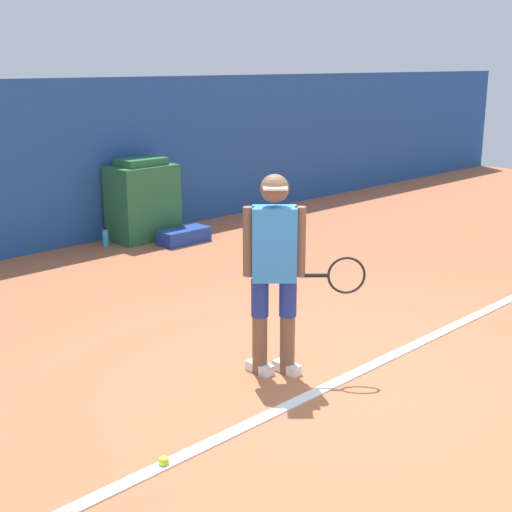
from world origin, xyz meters
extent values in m
plane|color=#B76642|center=(0.00, 0.00, 0.00)|extent=(24.00, 24.00, 0.00)
cube|color=#234C99|center=(0.00, 5.24, 1.11)|extent=(24.00, 0.10, 2.22)
cube|color=white|center=(0.00, -0.06, 0.01)|extent=(21.60, 0.10, 0.01)
cylinder|color=brown|center=(-0.20, 0.51, 0.24)|extent=(0.12, 0.12, 0.48)
cylinder|color=navy|center=(-0.20, 0.51, 0.63)|extent=(0.14, 0.14, 0.30)
cube|color=white|center=(-0.20, 0.51, 0.04)|extent=(0.10, 0.24, 0.08)
cylinder|color=brown|center=(-0.04, 0.35, 0.24)|extent=(0.12, 0.12, 0.48)
cylinder|color=navy|center=(-0.04, 0.35, 0.63)|extent=(0.14, 0.14, 0.30)
cube|color=white|center=(-0.04, 0.35, 0.04)|extent=(0.10, 0.24, 0.08)
cube|color=#338CE0|center=(-0.12, 0.43, 1.07)|extent=(0.38, 0.38, 0.58)
sphere|color=brown|center=(-0.12, 0.43, 1.50)|extent=(0.22, 0.22, 0.22)
cube|color=white|center=(-0.19, 0.36, 1.52)|extent=(0.21, 0.21, 0.02)
cylinder|color=brown|center=(-0.26, 0.57, 1.09)|extent=(0.09, 0.09, 0.54)
cylinder|color=brown|center=(0.02, 0.29, 1.09)|extent=(0.09, 0.09, 0.54)
cylinder|color=black|center=(0.10, 0.22, 0.82)|extent=(0.19, 0.18, 0.03)
torus|color=black|center=(0.28, 0.04, 0.82)|extent=(0.23, 0.22, 0.30)
sphere|color=#D1E533|center=(-1.60, -0.05, 0.03)|extent=(0.07, 0.07, 0.07)
cube|color=#28663D|center=(1.80, 4.84, 0.52)|extent=(0.91, 0.59, 1.04)
cube|color=#28663D|center=(1.80, 4.84, 1.09)|extent=(0.64, 0.41, 0.10)
cube|color=#1E3D99|center=(2.06, 4.27, 0.10)|extent=(0.73, 0.33, 0.20)
cylinder|color=#33ADD6|center=(1.18, 4.86, 0.12)|extent=(0.08, 0.08, 0.24)
cylinder|color=black|center=(1.18, 4.86, 0.25)|extent=(0.05, 0.05, 0.02)
camera|label=1|loc=(-3.94, -3.25, 2.42)|focal=50.00mm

